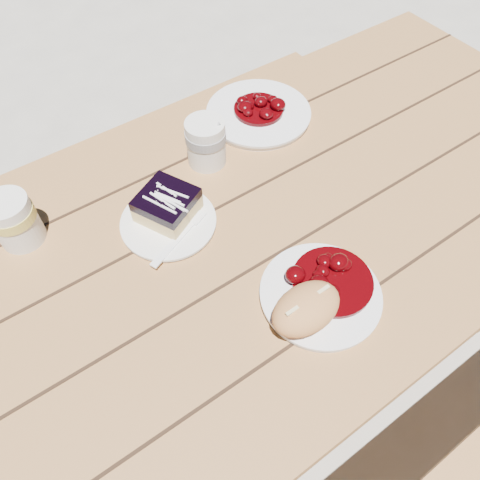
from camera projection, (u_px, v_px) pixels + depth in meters
ground at (215, 389)px, 1.49m from camera, size 60.00×60.00×0.00m
picnic_table at (203, 299)px, 1.01m from camera, size 2.00×1.55×0.75m
main_plate at (320, 295)px, 0.83m from camera, size 0.21×0.21×0.02m
goulash_stew at (334, 276)px, 0.82m from camera, size 0.14×0.14×0.04m
bread_roll at (306, 309)px, 0.77m from camera, size 0.13×0.09×0.07m
dessert_plate at (169, 222)px, 0.93m from camera, size 0.18×0.18×0.01m
blueberry_cake at (167, 205)px, 0.91m from camera, size 0.14×0.14×0.06m
fork_dessert at (173, 243)px, 0.89m from camera, size 0.16×0.08×0.00m
coffee_cup at (206, 143)px, 0.99m from camera, size 0.08×0.08×0.10m
second_plate at (258, 114)px, 1.12m from camera, size 0.24×0.24×0.02m
second_stew at (259, 104)px, 1.10m from camera, size 0.12×0.12×0.04m
second_cup at (14, 221)px, 0.87m from camera, size 0.08×0.08×0.10m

